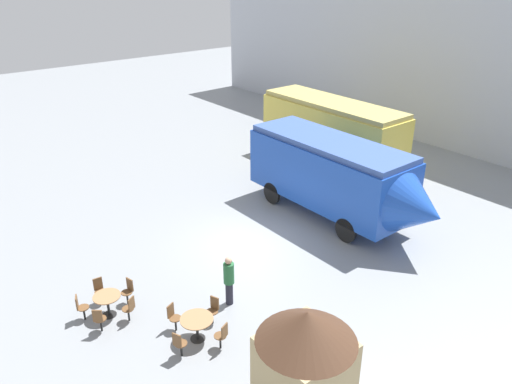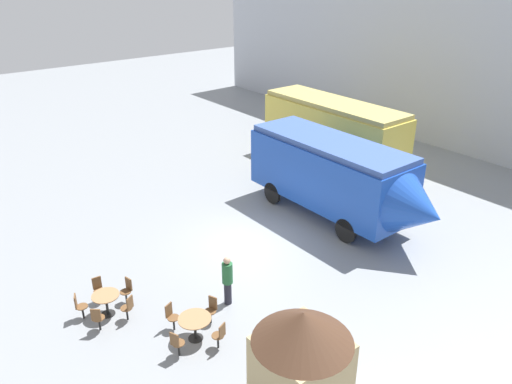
% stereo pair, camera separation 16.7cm
% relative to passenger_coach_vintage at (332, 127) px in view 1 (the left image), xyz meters
% --- Properties ---
extents(ground_plane, '(80.00, 80.00, 0.00)m').
position_rel_passenger_coach_vintage_xyz_m(ground_plane, '(3.69, -8.47, -2.07)').
color(ground_plane, gray).
extents(backdrop_wall, '(44.00, 0.15, 9.00)m').
position_rel_passenger_coach_vintage_xyz_m(backdrop_wall, '(3.69, 7.07, 2.43)').
color(backdrop_wall, '#B2B7C1').
rests_on(backdrop_wall, ground_plane).
extents(passenger_coach_vintage, '(8.21, 2.45, 3.46)m').
position_rel_passenger_coach_vintage_xyz_m(passenger_coach_vintage, '(0.00, 0.00, 0.00)').
color(passenger_coach_vintage, '#E0C64C').
rests_on(passenger_coach_vintage, ground_plane).
extents(streamlined_locomotive, '(8.97, 2.59, 3.33)m').
position_rel_passenger_coach_vintage_xyz_m(streamlined_locomotive, '(4.50, -4.27, -0.12)').
color(streamlined_locomotive, blue).
rests_on(streamlined_locomotive, ground_plane).
extents(cafe_table_near, '(0.96, 0.96, 0.72)m').
position_rel_passenger_coach_vintage_xyz_m(cafe_table_near, '(7.08, -12.99, -1.48)').
color(cafe_table_near, black).
rests_on(cafe_table_near, ground_plane).
extents(cafe_table_mid, '(0.84, 0.84, 0.72)m').
position_rel_passenger_coach_vintage_xyz_m(cafe_table_mid, '(4.46, -14.53, -1.51)').
color(cafe_table_mid, black).
rests_on(cafe_table_mid, ground_plane).
extents(cafe_chair_0, '(0.38, 0.39, 0.87)m').
position_rel_passenger_coach_vintage_xyz_m(cafe_chair_0, '(6.76, -12.20, -1.57)').
color(cafe_chair_0, black).
rests_on(cafe_chair_0, ground_plane).
extents(cafe_chair_1, '(0.39, 0.38, 0.87)m').
position_rel_passenger_coach_vintage_xyz_m(cafe_chair_1, '(6.29, -13.31, -1.57)').
color(cafe_chair_1, black).
rests_on(cafe_chair_1, ground_plane).
extents(cafe_chair_2, '(0.38, 0.39, 0.87)m').
position_rel_passenger_coach_vintage_xyz_m(cafe_chair_2, '(7.41, -13.78, -1.57)').
color(cafe_chair_2, black).
rests_on(cafe_chair_2, ground_plane).
extents(cafe_chair_3, '(0.39, 0.38, 0.87)m').
position_rel_passenger_coach_vintage_xyz_m(cafe_chair_3, '(7.87, -12.67, -1.57)').
color(cafe_chair_3, black).
rests_on(cafe_chair_3, ground_plane).
extents(cafe_chair_4, '(0.37, 0.36, 0.87)m').
position_rel_passenger_coach_vintage_xyz_m(cafe_chair_4, '(3.67, -14.46, -1.57)').
color(cafe_chair_4, black).
rests_on(cafe_chair_4, ground_plane).
extents(cafe_chair_5, '(0.38, 0.40, 0.87)m').
position_rel_passenger_coach_vintage_xyz_m(cafe_chair_5, '(4.15, -15.26, -1.57)').
color(cafe_chair_5, black).
rests_on(cafe_chair_5, ground_plane).
extents(cafe_chair_6, '(0.41, 0.40, 0.87)m').
position_rel_passenger_coach_vintage_xyz_m(cafe_chair_6, '(5.06, -15.06, -1.57)').
color(cafe_chair_6, black).
rests_on(cafe_chair_6, ground_plane).
extents(cafe_chair_7, '(0.40, 0.39, 0.87)m').
position_rel_passenger_coach_vintage_xyz_m(cafe_chair_7, '(5.14, -14.13, -1.57)').
color(cafe_chair_7, black).
rests_on(cafe_chair_7, ground_plane).
extents(cafe_chair_8, '(0.36, 0.38, 0.87)m').
position_rel_passenger_coach_vintage_xyz_m(cafe_chair_8, '(4.29, -13.76, -1.57)').
color(cafe_chair_8, black).
rests_on(cafe_chair_8, ground_plane).
extents(visitor_person, '(0.34, 0.34, 1.72)m').
position_rel_passenger_coach_vintage_xyz_m(visitor_person, '(6.32, -11.29, -1.14)').
color(visitor_person, '#262633').
rests_on(visitor_person, ground_plane).
extents(ticket_kiosk, '(2.34, 2.34, 3.00)m').
position_rel_passenger_coach_vintage_xyz_m(ticket_kiosk, '(10.86, -12.42, -0.40)').
color(ticket_kiosk, tan).
rests_on(ticket_kiosk, ground_plane).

